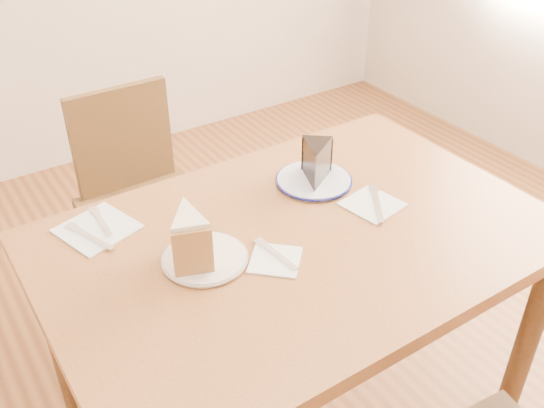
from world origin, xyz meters
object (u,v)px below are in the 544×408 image
Objects in this scene: chair_far at (144,200)px; plate_navy at (314,180)px; plate_cream at (205,259)px; carrot_cake at (189,236)px; chocolate_cake at (316,165)px; table at (298,265)px.

chair_far is 0.72m from plate_navy.
plate_cream is 1.60× the size of carrot_cake.
carrot_cake reaches higher than plate_cream.
chocolate_cake is (0.43, 0.10, -0.01)m from carrot_cake.
carrot_cake is at bearing 168.30° from table.
chair_far is at bearing 79.62° from plate_cream.
carrot_cake is (-0.16, -0.71, 0.35)m from chair_far.
plate_cream is (-0.13, -0.73, 0.29)m from chair_far.
table is 6.07× the size of plate_navy.
chocolate_cake is (0.16, 0.16, 0.16)m from table.
plate_navy is (0.40, 0.13, 0.00)m from plate_cream.
carrot_cake is at bearing -165.20° from plate_navy.
chocolate_cake is at bearing 43.45° from table.
plate_navy is at bearing 44.88° from table.
carrot_cake is at bearing 77.08° from chair_far.
plate_navy is 0.45m from carrot_cake.
carrot_cake reaches higher than chair_far.
chocolate_cake is (0.40, 0.12, 0.05)m from plate_cream.
chair_far is 4.47× the size of plate_cream.
table is at bearing 7.63° from carrot_cake.
table is 10.58× the size of chocolate_cake.
plate_cream is 0.42m from chocolate_cake.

